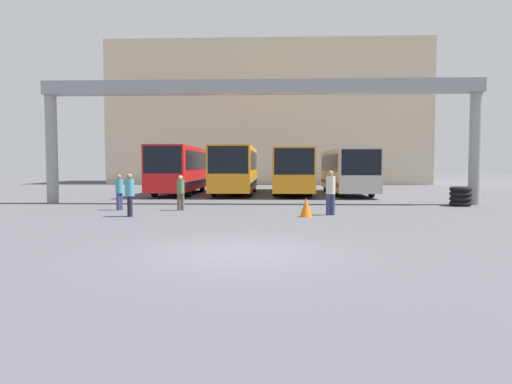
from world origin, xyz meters
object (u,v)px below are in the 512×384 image
pedestrian_near_right (181,192)px  pedestrian_far_center (119,191)px  pedestrian_near_center (130,194)px  bus_slot_3 (347,169)px  tire_stack (460,196)px  bus_slot_1 (236,167)px  traffic_cone (306,207)px  bus_slot_0 (180,167)px  bus_slot_2 (291,168)px  pedestrian_mid_right (331,191)px

pedestrian_near_right → pedestrian_far_center: bearing=155.8°
pedestrian_near_right → pedestrian_near_center: bearing=-144.7°
bus_slot_3 → tire_stack: bearing=-65.2°
bus_slot_1 → bus_slot_3: 7.78m
pedestrian_near_right → traffic_cone: bearing=-47.4°
pedestrian_near_center → traffic_cone: 6.99m
bus_slot_3 → bus_slot_0: bearing=-178.3°
bus_slot_3 → pedestrian_near_center: (-10.75, -14.38, -0.86)m
bus_slot_2 → tire_stack: (8.10, -9.65, -1.32)m
pedestrian_near_right → tire_stack: bearing=-12.6°
bus_slot_0 → bus_slot_3: 11.67m
pedestrian_near_center → tire_stack: (14.95, 5.26, -0.42)m
bus_slot_0 → pedestrian_near_center: bus_slot_0 is taller
bus_slot_1 → pedestrian_near_right: 11.77m
pedestrian_far_center → pedestrian_near_center: (1.30, -2.54, 0.05)m
bus_slot_3 → pedestrian_near_right: bearing=-128.0°
pedestrian_mid_right → pedestrian_near_right: 6.71m
pedestrian_far_center → pedestrian_near_right: bearing=112.5°
bus_slot_2 → bus_slot_3: bus_slot_2 is taller
traffic_cone → tire_stack: bearing=32.5°
bus_slot_3 → pedestrian_mid_right: 13.81m
bus_slot_1 → traffic_cone: (4.00, -14.00, -1.50)m
pedestrian_near_right → bus_slot_1: bearing=58.8°
bus_slot_0 → pedestrian_near_center: 14.10m
bus_slot_0 → pedestrian_near_right: (2.42, -11.50, -1.05)m
bus_slot_3 → traffic_cone: 14.76m
bus_slot_0 → tire_stack: 18.19m
bus_slot_2 → pedestrian_far_center: bus_slot_2 is taller
pedestrian_far_center → traffic_cone: size_ratio=2.14×
pedestrian_near_right → traffic_cone: (5.46, -2.36, -0.46)m
traffic_cone → pedestrian_near_right: bearing=156.6°
bus_slot_1 → tire_stack: size_ratio=10.03×
pedestrian_near_right → pedestrian_near_center: 2.95m
traffic_cone → pedestrian_near_center: bearing=-178.6°
pedestrian_far_center → pedestrian_near_right: (2.80, -0.01, -0.02)m
pedestrian_near_right → tire_stack: pedestrian_near_right is taller
bus_slot_3 → pedestrian_near_right: (-9.24, -11.84, -0.93)m
bus_slot_1 → bus_slot_3: bus_slot_1 is taller
pedestrian_far_center → pedestrian_mid_right: size_ratio=0.89×
bus_slot_2 → pedestrian_mid_right: (1.14, -14.05, -0.84)m
pedestrian_near_right → tire_stack: size_ratio=1.51×
bus_slot_1 → pedestrian_far_center: size_ratio=6.49×
bus_slot_1 → pedestrian_near_center: bearing=-101.8°
pedestrian_mid_right → traffic_cone: pedestrian_mid_right is taller
traffic_cone → bus_slot_0: bearing=119.6°
traffic_cone → bus_slot_2: bearing=90.4°
bus_slot_0 → pedestrian_far_center: size_ratio=6.32×
bus_slot_0 → bus_slot_2: 7.83m
pedestrian_mid_right → traffic_cone: (-1.03, -0.69, -0.59)m
bus_slot_2 → pedestrian_mid_right: size_ratio=6.58×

